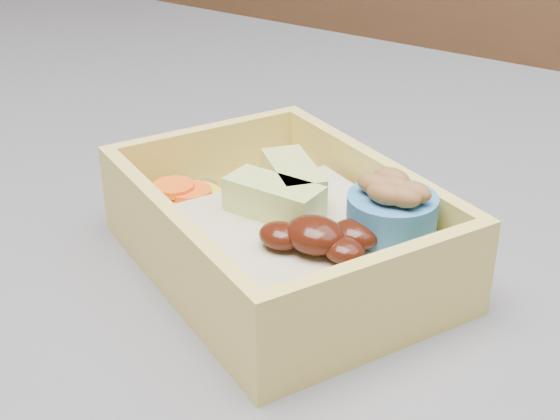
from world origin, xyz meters
The scene contains 1 object.
bento_box centered at (0.08, -0.10, 0.94)m, with size 0.21×0.19×0.06m.
Camera 1 is at (0.27, -0.39, 1.14)m, focal length 50.00 mm.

